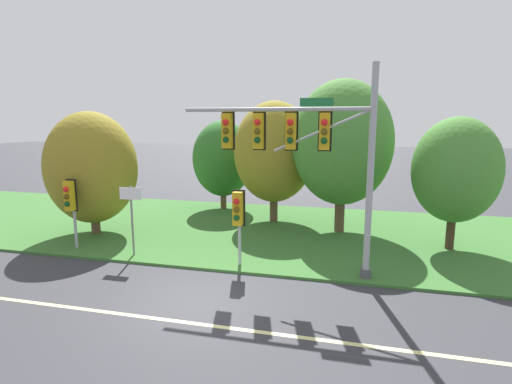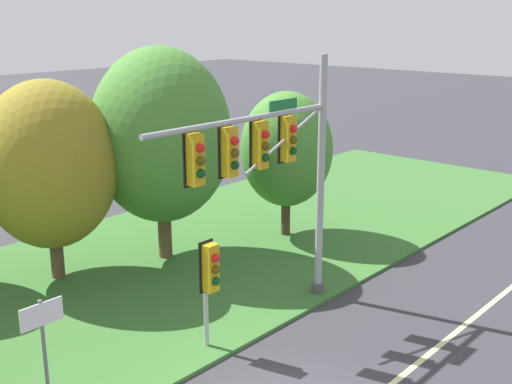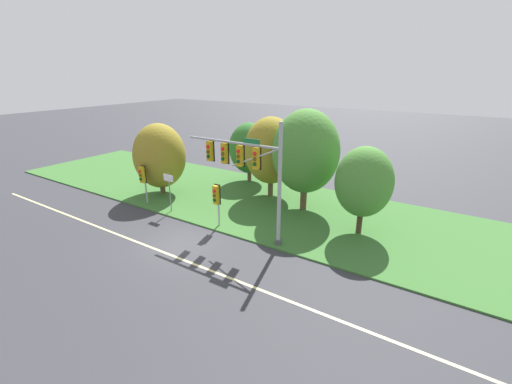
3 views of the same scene
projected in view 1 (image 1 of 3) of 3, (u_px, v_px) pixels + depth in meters
ground_plane at (191, 302)px, 12.07m from camera, size 160.00×160.00×0.00m
lane_stripe at (174, 321)px, 10.93m from camera, size 36.00×0.16×0.01m
grass_verge at (257, 230)px, 19.94m from camera, size 48.00×11.50×0.10m
traffic_signal_mast at (305, 146)px, 13.46m from camera, size 6.66×0.49×7.13m
pedestrian_signal_near_kerb at (70, 200)px, 16.38m from camera, size 0.46×0.55×2.95m
pedestrian_signal_further_along at (238, 213)px, 14.45m from camera, size 0.46×0.55×2.85m
route_sign_post at (131, 209)px, 15.71m from camera, size 0.93×0.08×2.80m
tree_nearest_road at (92, 168)px, 18.58m from camera, size 4.15×4.15×5.76m
tree_left_of_mast at (223, 159)px, 23.98m from camera, size 3.63×3.63×5.34m
tree_behind_signpost at (274, 152)px, 20.82m from camera, size 4.21×4.21×6.34m
tree_mid_verge at (342, 143)px, 18.75m from camera, size 4.71×4.71×7.24m
tree_tall_centre at (456, 170)px, 16.24m from camera, size 3.45×3.45×5.49m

